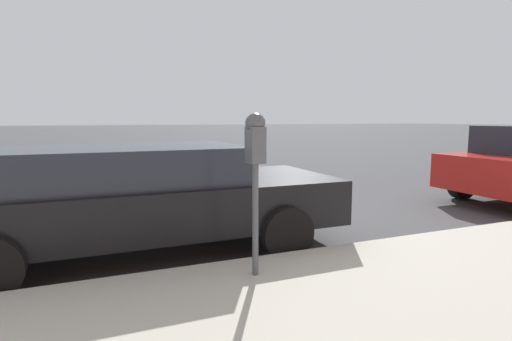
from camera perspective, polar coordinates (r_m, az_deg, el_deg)
name	(u,v)px	position (r m, az deg, el deg)	size (l,w,h in m)	color
ground_plane	(233,220)	(6.67, -3.30, -7.03)	(220.00, 220.00, 0.00)	#424244
parking_meter	(255,152)	(3.73, -0.10, 2.62)	(0.21, 0.19, 1.56)	#4C5156
car_black	(140,195)	(5.15, -16.23, -3.39)	(2.10, 4.87, 1.33)	black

